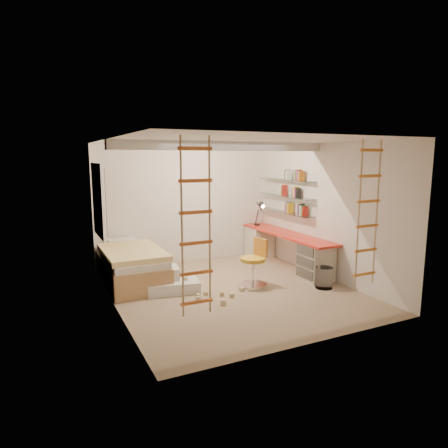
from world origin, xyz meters
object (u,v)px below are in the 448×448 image
bed (131,265)px  swivel_chair (254,269)px  desk (285,249)px  play_platform (170,281)px

bed → swivel_chair: (1.96, -1.18, -0.01)m
desk → swivel_chair: size_ratio=3.21×
desk → play_platform: bearing=-172.5°
bed → swivel_chair: bearing=-31.0°
desk → swivel_chair: swivel_chair is taller
play_platform → bed: bearing=125.4°
desk → bed: size_ratio=1.40×
play_platform → desk: bearing=7.5°
bed → play_platform: bed is taller
bed → play_platform: (0.51, -0.72, -0.17)m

